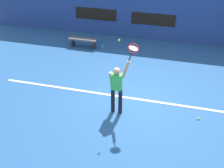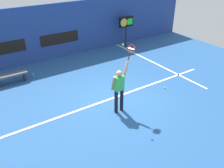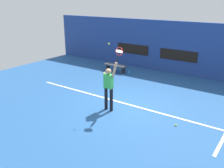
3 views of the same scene
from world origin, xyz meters
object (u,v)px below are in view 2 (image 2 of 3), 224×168
object	(u,v)px
tennis_racket	(131,50)
water_bottle	(33,75)
spare_ball	(165,88)
tennis_player	(119,88)
court_bench	(12,76)
scoreboard_clock	(126,23)
tennis_ball	(123,45)

from	to	relation	value
tennis_racket	water_bottle	distance (m)	5.55
spare_ball	tennis_player	bearing A→B (deg)	-174.18
court_bench	tennis_racket	bearing A→B (deg)	-54.45
water_bottle	scoreboard_clock	bearing A→B (deg)	9.96
tennis_player	spare_ball	size ratio (longest dim) A/B	29.12
spare_ball	scoreboard_clock	bearing A→B (deg)	71.23
tennis_racket	court_bench	world-z (taller)	tennis_racket
court_bench	water_bottle	distance (m)	1.00
tennis_racket	tennis_ball	size ratio (longest dim) A/B	9.22
tennis_player	spare_ball	bearing A→B (deg)	5.82
court_bench	water_bottle	world-z (taller)	court_bench
tennis_ball	water_bottle	distance (m)	5.58
court_bench	spare_ball	world-z (taller)	court_bench
tennis_ball	court_bench	xyz separation A→B (m)	(-2.85, 4.61, -2.30)
tennis_player	spare_ball	world-z (taller)	tennis_player
tennis_ball	spare_ball	xyz separation A→B (m)	(2.59, 0.35, -2.60)
tennis_ball	water_bottle	world-z (taller)	tennis_ball
tennis_ball	scoreboard_clock	xyz separation A→B (m)	(4.41, 5.71, -1.16)
tennis_player	tennis_racket	distance (m)	1.43
water_bottle	tennis_player	bearing A→B (deg)	-68.27
court_bench	spare_ball	size ratio (longest dim) A/B	20.59
tennis_racket	scoreboard_clock	xyz separation A→B (m)	(4.02, 5.64, -0.89)
tennis_racket	court_bench	distance (m)	5.93
tennis_racket	scoreboard_clock	distance (m)	6.98
tennis_ball	spare_ball	world-z (taller)	tennis_ball
tennis_racket	scoreboard_clock	world-z (taller)	tennis_racket
tennis_ball	tennis_player	bearing A→B (deg)	132.72
scoreboard_clock	tennis_player	bearing A→B (deg)	-128.51
tennis_ball	scoreboard_clock	world-z (taller)	tennis_ball
court_bench	water_bottle	bearing A→B (deg)	0.00
tennis_racket	spare_ball	size ratio (longest dim) A/B	9.22
tennis_racket	court_bench	size ratio (longest dim) A/B	0.45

